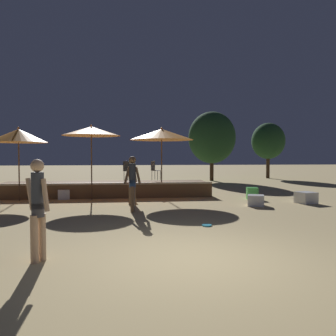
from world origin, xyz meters
TOP-DOWN VIEW (x-y plane):
  - ground_plane at (0.00, 0.00)m, footprint 120.00×120.00m
  - wooden_deck at (-2.24, 9.64)m, footprint 9.36×2.40m
  - patio_umbrella_0 at (0.23, 8.58)m, footprint 2.76×2.76m
  - patio_umbrella_1 at (-2.72, 8.26)m, footprint 2.37×2.37m
  - patio_umbrella_2 at (-5.58, 8.19)m, footprint 2.27×2.27m
  - cube_seat_0 at (3.94, 7.59)m, footprint 0.53×0.53m
  - cube_seat_1 at (5.57, 6.24)m, footprint 0.75×0.75m
  - cube_seat_2 at (-3.90, 8.50)m, footprint 0.54×0.54m
  - cube_seat_3 at (3.40, 5.83)m, footprint 0.74×0.74m
  - person_0 at (-1.06, 6.47)m, footprint 0.40×0.45m
  - person_1 at (-2.69, 0.19)m, footprint 0.48×0.33m
  - person_2 at (-1.06, 5.04)m, footprint 0.56×0.31m
  - bistro_chair_0 at (0.02, 9.96)m, footprint 0.47×0.47m
  - bistro_chair_1 at (-1.25, 9.47)m, footprint 0.47×0.47m
  - frisbee_disc at (0.83, 2.66)m, footprint 0.25×0.25m
  - background_tree_0 at (4.81, 17.87)m, footprint 3.43×3.43m
  - background_tree_1 at (10.03, 19.97)m, footprint 2.66×2.66m

SIDE VIEW (x-z plane):
  - ground_plane at x=0.00m, z-range 0.00..0.00m
  - frisbee_disc at x=0.83m, z-range 0.00..0.03m
  - cube_seat_3 at x=3.40m, z-range 0.00..0.39m
  - cube_seat_2 at x=-3.90m, z-range 0.00..0.41m
  - cube_seat_1 at x=5.57m, z-range 0.00..0.43m
  - cube_seat_0 at x=3.94m, z-range 0.00..0.49m
  - wooden_deck at x=-2.24m, z-range -0.04..0.63m
  - person_0 at x=-1.06m, z-range 0.10..1.78m
  - person_1 at x=-2.69m, z-range 0.08..1.83m
  - person_2 at x=-1.06m, z-range 0.09..1.89m
  - bistro_chair_0 at x=0.02m, z-range 0.76..1.66m
  - bistro_chair_1 at x=-1.25m, z-range 0.76..1.66m
  - patio_umbrella_2 at x=-5.58m, z-range 1.13..4.10m
  - patio_umbrella_0 at x=0.23m, z-range 1.21..4.27m
  - patio_umbrella_1 at x=-2.72m, z-range 1.28..4.38m
  - background_tree_1 at x=10.03m, z-range 0.77..5.27m
  - background_tree_0 at x=4.81m, z-range 0.63..5.67m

